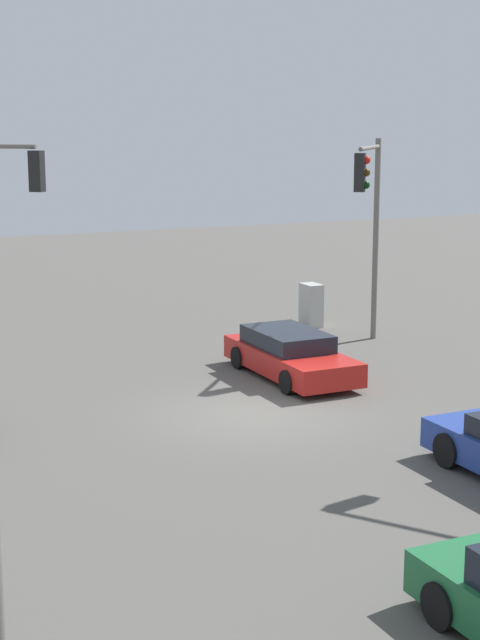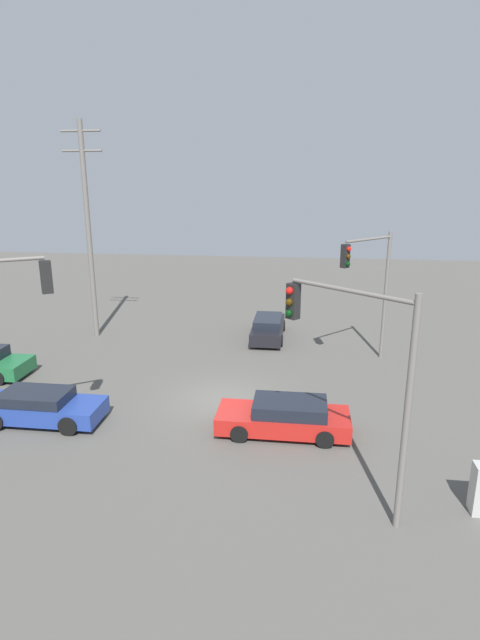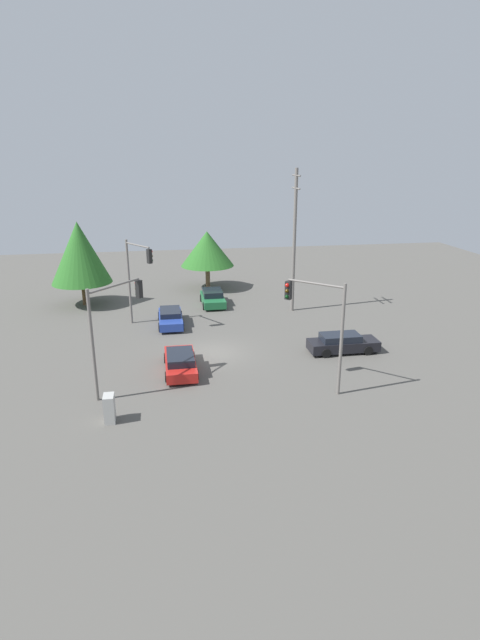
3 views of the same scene
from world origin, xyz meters
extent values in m
plane|color=#54514C|center=(0.00, 0.00, 0.00)|extent=(80.00, 80.00, 0.00)
cube|color=red|center=(-2.64, 2.42, 0.48)|extent=(4.77, 1.86, 0.62)
cube|color=black|center=(-2.88, 2.42, 1.03)|extent=(2.62, 1.63, 0.47)
cylinder|color=black|center=(-1.16, 3.30, 0.32)|extent=(0.63, 0.22, 0.63)
cylinder|color=black|center=(-1.16, 1.54, 0.32)|extent=(0.63, 0.22, 0.63)
cylinder|color=black|center=(-4.12, 3.30, 0.32)|extent=(0.63, 0.22, 0.63)
cylinder|color=black|center=(-4.12, 1.54, 0.32)|extent=(0.63, 0.22, 0.63)
cube|color=black|center=(-1.27, -8.77, 0.51)|extent=(1.71, 4.77, 0.67)
cube|color=black|center=(-1.27, -8.53, 1.08)|extent=(1.50, 2.63, 0.46)
cylinder|color=black|center=(-0.46, -10.25, 0.32)|extent=(0.22, 0.64, 0.64)
cylinder|color=black|center=(-2.08, -10.25, 0.32)|extent=(0.22, 0.64, 0.64)
cylinder|color=black|center=(-0.46, -7.29, 0.32)|extent=(0.22, 0.64, 0.64)
cylinder|color=black|center=(-2.08, -7.29, 0.32)|extent=(0.22, 0.64, 0.64)
cube|color=#1E6638|center=(11.52, -1.21, 0.50)|extent=(4.32, 1.93, 0.64)
cube|color=black|center=(11.74, -1.21, 1.08)|extent=(2.37, 1.70, 0.51)
cylinder|color=black|center=(10.18, -2.12, 0.33)|extent=(0.66, 0.22, 0.66)
cylinder|color=black|center=(10.18, -0.29, 0.33)|extent=(0.66, 0.22, 0.66)
cylinder|color=black|center=(12.86, -2.12, 0.33)|extent=(0.66, 0.22, 0.66)
cylinder|color=black|center=(12.86, -0.29, 0.33)|extent=(0.66, 0.22, 0.66)
cube|color=#233D93|center=(6.42, 2.74, 0.51)|extent=(4.56, 1.81, 0.62)
cube|color=black|center=(6.64, 2.74, 1.02)|extent=(2.51, 1.59, 0.41)
cylinder|color=black|center=(5.00, 1.88, 0.35)|extent=(0.71, 0.22, 0.71)
cylinder|color=black|center=(5.00, 3.60, 0.35)|extent=(0.71, 0.22, 0.71)
cylinder|color=black|center=(7.83, 1.88, 0.35)|extent=(0.71, 0.22, 0.71)
cylinder|color=black|center=(7.83, 3.60, 0.35)|extent=(0.71, 0.22, 0.71)
cylinder|color=slate|center=(-5.87, 7.14, 3.17)|extent=(0.18, 0.18, 6.34)
cylinder|color=slate|center=(-4.40, 5.89, 6.09)|extent=(3.02, 2.59, 0.12)
cube|color=black|center=(-2.92, 4.65, 5.46)|extent=(0.44, 0.43, 1.05)
sphere|color=red|center=(-2.81, 4.78, 5.80)|extent=(0.22, 0.22, 0.22)
sphere|color=#392605|center=(-2.81, 4.78, 5.46)|extent=(0.22, 0.22, 0.22)
sphere|color=black|center=(-2.81, 4.78, 5.13)|extent=(0.22, 0.22, 0.22)
cylinder|color=slate|center=(-7.31, -6.23, 3.23)|extent=(0.18, 0.18, 6.45)
cylinder|color=slate|center=(-6.16, -5.00, 6.20)|extent=(2.38, 2.55, 0.12)
cube|color=black|center=(-5.01, -3.76, 5.58)|extent=(0.44, 0.44, 1.05)
sphere|color=red|center=(-5.14, -3.65, 5.91)|extent=(0.22, 0.22, 0.22)
sphere|color=#392605|center=(-5.14, -3.65, 5.58)|extent=(0.22, 0.22, 0.22)
sphere|color=black|center=(-5.14, -3.65, 5.24)|extent=(0.22, 0.22, 0.22)
cylinder|color=slate|center=(7.50, 5.82, 3.37)|extent=(0.18, 0.18, 6.75)
cylinder|color=slate|center=(6.23, 4.95, 6.50)|extent=(2.61, 1.83, 0.12)
cube|color=black|center=(4.96, 4.09, 5.87)|extent=(0.44, 0.42, 1.05)
sphere|color=red|center=(5.06, 3.94, 6.21)|extent=(0.22, 0.22, 0.22)
sphere|color=#392605|center=(5.06, 3.94, 5.87)|extent=(0.22, 0.22, 0.22)
sphere|color=black|center=(5.06, 3.94, 5.54)|extent=(0.22, 0.22, 0.22)
cylinder|color=slate|center=(8.76, -7.85, 5.97)|extent=(0.28, 0.28, 11.94)
cylinder|color=slate|center=(8.76, -7.85, 11.34)|extent=(2.20, 0.12, 0.12)
cylinder|color=slate|center=(8.76, -7.85, 10.34)|extent=(2.20, 0.12, 0.12)
cube|color=#B2B2AD|center=(-8.39, 6.26, 0.73)|extent=(0.82, 0.53, 1.46)
cylinder|color=brown|center=(17.49, -1.38, 1.18)|extent=(0.45, 0.45, 2.36)
cone|color=#286623|center=(17.49, -1.38, 4.08)|extent=(5.29, 5.29, 3.44)
cylinder|color=brown|center=(13.45, 10.25, 1.03)|extent=(0.31, 0.31, 2.07)
cone|color=#286623|center=(13.45, 10.25, 4.77)|extent=(5.26, 5.26, 5.41)
camera|label=1|loc=(20.15, -9.84, 6.76)|focal=55.00mm
camera|label=2|loc=(-3.19, 18.85, 8.89)|focal=28.00mm
camera|label=3|loc=(-31.61, 3.42, 12.84)|focal=28.00mm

